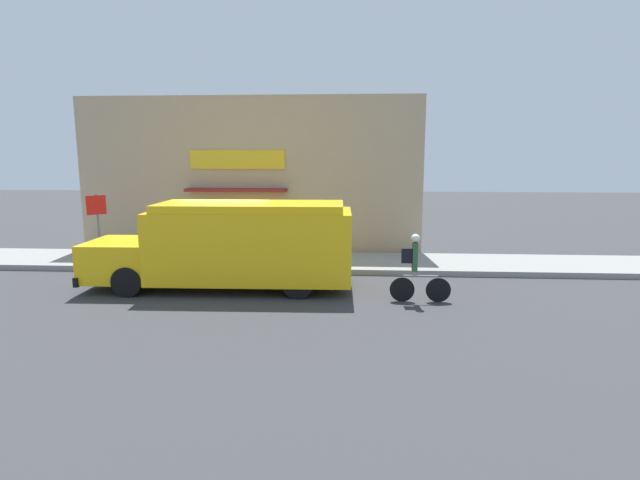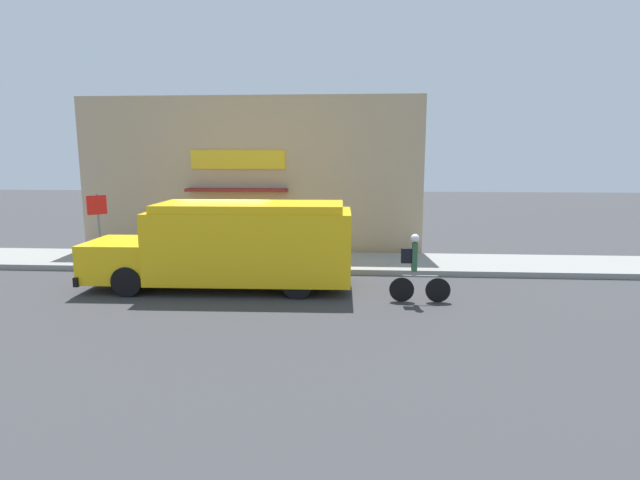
% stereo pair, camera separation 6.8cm
% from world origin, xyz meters
% --- Properties ---
extents(ground_plane, '(70.00, 70.00, 0.00)m').
position_xyz_m(ground_plane, '(0.00, 0.00, 0.00)').
color(ground_plane, '#38383A').
extents(sidewalk, '(28.00, 2.70, 0.18)m').
position_xyz_m(sidewalk, '(0.00, 1.35, 0.09)').
color(sidewalk, gray).
rests_on(sidewalk, ground_plane).
extents(storefront, '(12.30, 0.81, 5.60)m').
position_xyz_m(storefront, '(-0.01, 3.07, 2.80)').
color(storefront, tan).
rests_on(storefront, ground_plane).
extents(school_bus, '(7.06, 2.63, 2.31)m').
position_xyz_m(school_bus, '(0.54, -1.63, 1.19)').
color(school_bus, yellow).
rests_on(school_bus, ground_plane).
extents(cyclist, '(1.48, 0.21, 1.69)m').
position_xyz_m(cyclist, '(5.24, -2.62, 0.83)').
color(cyclist, black).
rests_on(cyclist, ground_plane).
extents(stop_sign_post, '(0.45, 0.45, 2.18)m').
position_xyz_m(stop_sign_post, '(-4.32, 0.58, 1.64)').
color(stop_sign_post, slate).
rests_on(stop_sign_post, sidewalk).
extents(trash_bin, '(0.52, 0.52, 0.89)m').
position_xyz_m(trash_bin, '(0.94, 1.27, 0.62)').
color(trash_bin, slate).
rests_on(trash_bin, sidewalk).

